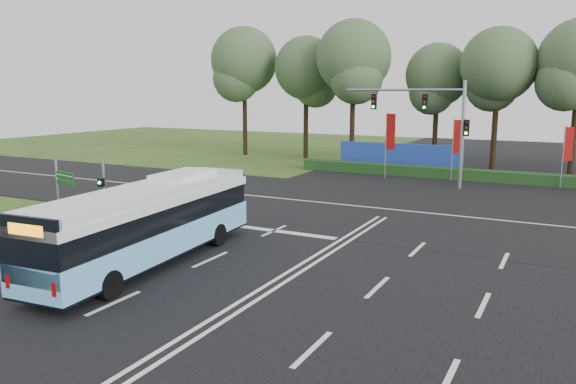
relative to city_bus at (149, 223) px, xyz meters
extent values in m
plane|color=#31501A|center=(4.99, 1.38, -1.59)|extent=(120.00, 120.00, 0.00)
cube|color=black|center=(4.99, 1.38, -1.57)|extent=(20.00, 120.00, 0.04)
cube|color=black|center=(4.99, 13.38, -1.56)|extent=(120.00, 14.00, 0.05)
cube|color=gray|center=(-5.11, -1.62, -1.53)|extent=(0.25, 18.00, 0.12)
cube|color=#6CBFFA|center=(0.00, 0.02, -0.61)|extent=(3.17, 11.14, 1.01)
cube|color=black|center=(0.00, 0.02, -1.07)|extent=(3.14, 11.09, 0.27)
cube|color=black|center=(0.00, 0.02, 0.31)|extent=(3.07, 10.97, 0.87)
cube|color=white|center=(0.00, 0.02, 0.86)|extent=(3.17, 11.14, 0.32)
cube|color=white|center=(0.00, 0.02, 1.18)|extent=(3.09, 10.70, 0.32)
cube|color=white|center=(-0.19, 2.30, 1.45)|extent=(1.68, 2.86, 0.23)
cube|color=black|center=(0.44, -5.40, 0.35)|extent=(2.22, 0.30, 2.02)
cube|color=orange|center=(0.44, -5.44, 0.99)|extent=(1.28, 0.16, 0.32)
cylinder|color=black|center=(-1.31, 3.03, -1.11)|extent=(0.33, 0.97, 0.95)
cylinder|color=black|center=(0.81, 3.21, -1.11)|extent=(0.33, 0.97, 0.95)
cylinder|color=black|center=(-0.78, -3.54, -1.11)|extent=(0.33, 0.97, 0.95)
cylinder|color=black|center=(1.34, -3.37, -1.11)|extent=(0.33, 0.97, 0.95)
cylinder|color=gray|center=(-5.21, 2.97, 0.08)|extent=(0.13, 0.13, 3.33)
cube|color=black|center=(-5.21, 2.79, 0.70)|extent=(0.29, 0.22, 0.38)
sphere|color=#19F233|center=(-5.21, 2.69, 0.70)|extent=(0.13, 0.13, 0.13)
cylinder|color=gray|center=(-5.53, 0.69, 0.19)|extent=(0.11, 0.11, 3.55)
cube|color=#0E4F17|center=(-4.88, 0.54, 1.34)|extent=(1.31, 0.35, 0.27)
cube|color=#0E4F17|center=(-4.88, 0.54, 1.03)|extent=(1.31, 0.35, 0.20)
cube|color=white|center=(-4.88, 0.51, 1.34)|extent=(1.21, 0.28, 0.04)
cylinder|color=gray|center=(1.26, 23.92, 0.83)|extent=(0.08, 0.08, 4.84)
cube|color=#9A0F0D|center=(1.62, 23.90, 1.85)|extent=(0.65, 0.07, 2.58)
cylinder|color=gray|center=(5.81, 24.99, 0.63)|extent=(0.07, 0.07, 4.44)
cube|color=#9A0F0D|center=(6.14, 25.03, 1.57)|extent=(0.59, 0.11, 2.37)
cylinder|color=gray|center=(12.84, 25.15, 0.48)|extent=(0.06, 0.06, 4.13)
cube|color=#9A0F0D|center=(13.12, 25.25, 1.35)|extent=(0.53, 0.23, 2.20)
cylinder|color=gray|center=(6.99, 21.88, 1.91)|extent=(0.24, 0.24, 7.00)
cylinder|color=gray|center=(2.99, 21.88, 4.81)|extent=(8.00, 0.16, 0.16)
cube|color=black|center=(4.49, 21.88, 4.01)|extent=(0.32, 0.28, 1.05)
cube|color=black|center=(0.99, 21.88, 4.01)|extent=(0.32, 0.28, 1.05)
cube|color=black|center=(7.24, 21.88, 2.41)|extent=(0.32, 0.28, 1.05)
cube|color=#163D19|center=(4.99, 25.88, -1.19)|extent=(22.00, 1.20, 0.80)
cube|color=#203FAE|center=(0.99, 28.38, -0.49)|extent=(10.00, 0.30, 2.20)
cylinder|color=black|center=(-16.00, 32.41, 2.81)|extent=(0.44, 0.44, 8.80)
sphere|color=#364F2E|center=(-16.00, 32.41, 7.67)|extent=(6.48, 6.48, 6.48)
cylinder|color=black|center=(-9.39, 32.66, 2.41)|extent=(0.44, 0.44, 7.99)
sphere|color=#364F2E|center=(-9.39, 32.66, 6.82)|extent=(5.89, 5.89, 5.89)
cylinder|color=black|center=(-4.04, 30.89, 2.77)|extent=(0.44, 0.44, 8.71)
sphere|color=#364F2E|center=(-4.04, 30.89, 7.58)|extent=(6.42, 6.42, 6.42)
cylinder|color=black|center=(2.65, 33.22, 2.04)|extent=(0.44, 0.44, 7.26)
sphere|color=#364F2E|center=(2.65, 33.22, 6.05)|extent=(5.35, 5.35, 5.35)
cylinder|color=black|center=(7.72, 31.29, 2.35)|extent=(0.44, 0.44, 7.89)
sphere|color=#364F2E|center=(7.72, 31.29, 6.71)|extent=(5.81, 5.81, 5.81)
cylinder|color=black|center=(13.28, 31.51, 2.48)|extent=(0.44, 0.44, 8.14)
camera|label=1|loc=(13.74, -15.38, 4.76)|focal=35.00mm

